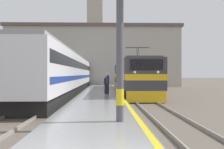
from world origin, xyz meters
TOP-DOWN VIEW (x-y plane):
  - ground_plane at (0.00, 30.00)m, footprint 200.00×200.00m
  - platform at (0.00, 25.00)m, footprint 3.65×140.00m
  - rail_track_near at (3.27, 25.00)m, footprint 2.83×140.00m
  - rail_track_far at (-3.50, 25.00)m, footprint 2.84×140.00m
  - locomotive_train at (3.27, 23.54)m, footprint 2.92×19.89m
  - passenger_train at (-3.50, 29.97)m, footprint 2.92×45.96m
  - catenary_mast at (1.04, 5.36)m, footprint 2.61×0.29m
  - person_on_platform at (0.49, 19.06)m, footprint 0.34×0.34m
  - second_waiting_passenger at (0.63, 19.03)m, footprint 0.34×0.34m
  - clock_tower at (-1.86, 55.62)m, footprint 4.34×4.34m
  - station_building at (-1.49, 42.57)m, footprint 29.10×10.56m

SIDE VIEW (x-z plane):
  - ground_plane at x=0.00m, z-range 0.00..0.00m
  - rail_track_near at x=3.27m, z-range -0.05..0.11m
  - rail_track_far at x=-3.50m, z-range -0.05..0.11m
  - platform at x=0.00m, z-range 0.00..0.33m
  - person_on_platform at x=0.49m, z-range 0.36..1.95m
  - second_waiting_passenger at x=0.63m, z-range 0.38..2.17m
  - locomotive_train at x=3.27m, z-range -0.44..3.97m
  - passenger_train at x=-3.50m, z-range 0.15..4.12m
  - catenary_mast at x=1.04m, z-range 0.30..7.40m
  - station_building at x=-1.49m, z-range 0.02..10.24m
  - clock_tower at x=-1.86m, z-range 0.75..27.01m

